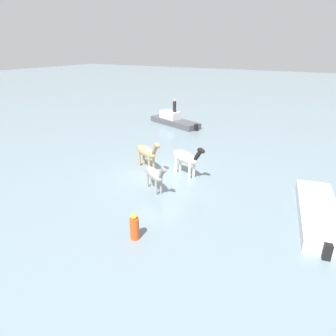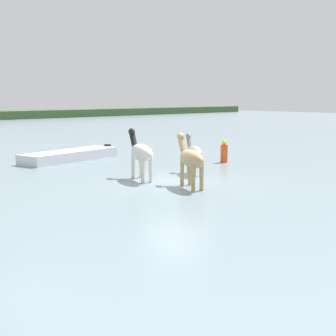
% 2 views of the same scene
% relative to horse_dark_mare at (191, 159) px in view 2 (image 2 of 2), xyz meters
% --- Properties ---
extents(ground_plane, '(161.03, 161.03, 0.00)m').
position_rel_horse_dark_mare_xyz_m(ground_plane, '(0.32, 1.15, -1.07)').
color(ground_plane, gray).
extents(horse_dark_mare, '(1.44, 2.40, 1.94)m').
position_rel_horse_dark_mare_xyz_m(horse_dark_mare, '(0.00, 0.00, 0.00)').
color(horse_dark_mare, tan).
rests_on(horse_dark_mare, ground_plane).
extents(horse_rear_stallion, '(1.35, 2.52, 2.00)m').
position_rel_horse_dark_mare_xyz_m(horse_rear_stallion, '(-0.22, 2.52, 0.03)').
color(horse_rear_stallion, silver).
rests_on(horse_rear_stallion, ground_plane).
extents(horse_pinto_flank, '(1.44, 2.03, 1.70)m').
position_rel_horse_dark_mare_xyz_m(horse_pinto_flank, '(2.38, 2.04, -0.13)').
color(horse_pinto_flank, '#9E9993').
rests_on(horse_pinto_flank, ground_plane).
extents(boat_launch_far, '(5.92, 2.58, 0.77)m').
position_rel_horse_dark_mare_xyz_m(boat_launch_far, '(1.05, 9.63, -0.88)').
color(boat_launch_far, silver).
rests_on(boat_launch_far, ground_plane).
extents(buoy_channel_marker, '(0.36, 0.36, 1.14)m').
position_rel_horse_dark_mare_xyz_m(buoy_channel_marker, '(6.27, 3.56, -0.56)').
color(buoy_channel_marker, '#E54C19').
rests_on(buoy_channel_marker, ground_plane).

